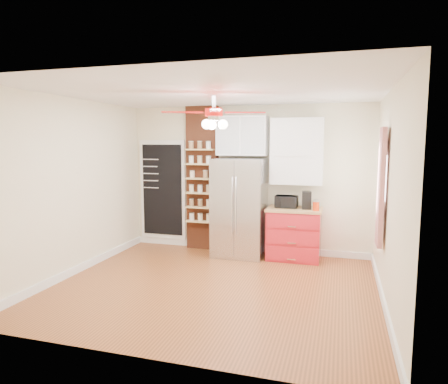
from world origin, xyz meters
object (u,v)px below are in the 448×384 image
(canister_left, at_px, (316,206))
(ceiling_fan, at_px, (214,113))
(toaster_oven, at_px, (286,202))
(red_cabinet, at_px, (294,234))
(coffee_maker, at_px, (307,200))
(fridge, at_px, (239,208))
(pantry_jar_oats, at_px, (192,174))

(canister_left, bearing_deg, ceiling_fan, -130.41)
(canister_left, bearing_deg, toaster_oven, 160.46)
(red_cabinet, distance_m, canister_left, 0.66)
(toaster_oven, relative_size, coffee_maker, 1.27)
(fridge, relative_size, ceiling_fan, 1.25)
(ceiling_fan, xyz_separation_m, pantry_jar_oats, (-1.01, 1.79, -0.99))
(coffee_maker, bearing_deg, toaster_oven, 170.30)
(canister_left, distance_m, pantry_jar_oats, 2.36)
(red_cabinet, height_order, canister_left, canister_left)
(red_cabinet, bearing_deg, ceiling_fan, -118.71)
(toaster_oven, distance_m, coffee_maker, 0.35)
(red_cabinet, bearing_deg, coffee_maker, 0.86)
(canister_left, xyz_separation_m, pantry_jar_oats, (-2.30, 0.27, 0.46))
(red_cabinet, height_order, pantry_jar_oats, pantry_jar_oats)
(ceiling_fan, height_order, toaster_oven, ceiling_fan)
(pantry_jar_oats, bearing_deg, canister_left, -6.77)
(toaster_oven, xyz_separation_m, canister_left, (0.51, -0.18, -0.03))
(fridge, bearing_deg, red_cabinet, 2.95)
(coffee_maker, relative_size, canister_left, 1.98)
(ceiling_fan, distance_m, toaster_oven, 2.34)
(ceiling_fan, bearing_deg, red_cabinet, 61.29)
(fridge, relative_size, coffee_maker, 5.82)
(canister_left, relative_size, pantry_jar_oats, 1.24)
(toaster_oven, bearing_deg, pantry_jar_oats, 177.04)
(coffee_maker, bearing_deg, pantry_jar_oats, 169.98)
(canister_left, bearing_deg, red_cabinet, 156.03)
(ceiling_fan, bearing_deg, coffee_maker, 56.33)
(coffee_maker, relative_size, pantry_jar_oats, 2.45)
(fridge, xyz_separation_m, canister_left, (1.34, -0.11, 0.10))
(fridge, bearing_deg, coffee_maker, 2.59)
(toaster_oven, height_order, canister_left, toaster_oven)
(red_cabinet, xyz_separation_m, toaster_oven, (-0.14, 0.02, 0.55))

